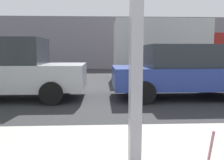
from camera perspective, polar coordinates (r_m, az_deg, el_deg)
The scene contains 5 objects.
ground_plane at distance 9.02m, azimuth -1.70°, elevation -2.02°, with size 60.00×60.00×0.00m, color #2D2D30.
building_facade_far at distance 19.24m, azimuth -2.26°, elevation 9.19°, with size 28.00×1.20×4.20m, color gray.
parked_car_silver at distance 7.57m, azimuth -24.25°, elevation 2.55°, with size 4.43×1.98×1.84m.
parked_car_blue at distance 7.47m, azimuth 16.75°, elevation 2.24°, with size 4.21×2.08×1.65m.
box_truck at distance 12.64m, azimuth 14.95°, elevation 7.87°, with size 6.52×2.44×3.03m.
Camera 1 is at (-0.15, -0.90, 1.46)m, focal length 36.50 mm.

